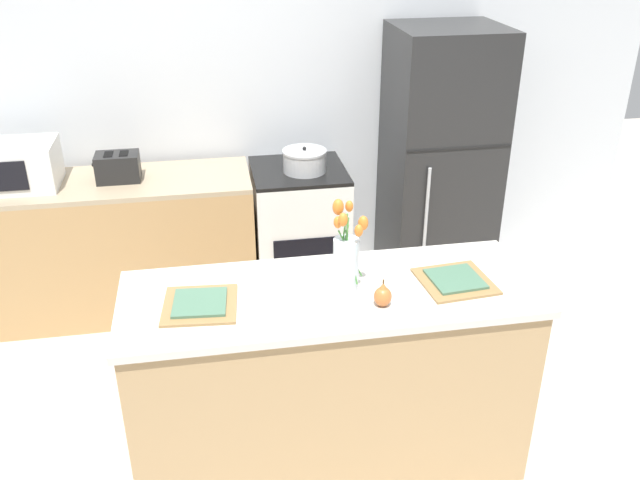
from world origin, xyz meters
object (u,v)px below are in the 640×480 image
object	(u,v)px
plate_setting_right	(455,280)
cooking_pot	(305,161)
stove_range	(300,232)
flower_vase	(346,260)
pear_figurine	(383,295)
toaster	(118,167)
refrigerator	(439,163)
microwave	(15,166)
plate_setting_left	(200,304)

from	to	relation	value
plate_setting_right	cooking_pot	distance (m)	1.64
stove_range	flower_vase	bearing A→B (deg)	-91.38
stove_range	pear_figurine	size ratio (longest dim) A/B	7.40
plate_setting_right	cooking_pot	world-z (taller)	cooking_pot
stove_range	toaster	world-z (taller)	toaster
refrigerator	plate_setting_right	distance (m)	1.70
plate_setting_right	microwave	xyz separation A→B (m)	(-2.16, 1.63, 0.08)
refrigerator	flower_vase	world-z (taller)	refrigerator
refrigerator	microwave	size ratio (longest dim) A/B	3.69
plate_setting_right	toaster	bearing A→B (deg)	133.94
flower_vase	microwave	bearing A→B (deg)	135.57
refrigerator	plate_setting_left	xyz separation A→B (m)	(-1.60, -1.63, 0.08)
stove_range	microwave	size ratio (longest dim) A/B	1.89
flower_vase	toaster	world-z (taller)	flower_vase
stove_range	refrigerator	size ratio (longest dim) A/B	0.51
microwave	cooking_pot	bearing A→B (deg)	-1.50
stove_range	microwave	world-z (taller)	microwave
cooking_pot	microwave	size ratio (longest dim) A/B	0.58
plate_setting_left	refrigerator	bearing A→B (deg)	45.43
microwave	plate_setting_right	bearing A→B (deg)	-37.03
flower_vase	toaster	xyz separation A→B (m)	(-1.08, 1.63, -0.12)
plate_setting_right	refrigerator	bearing A→B (deg)	73.04
pear_figurine	microwave	world-z (taller)	microwave
plate_setting_left	microwave	bearing A→B (deg)	122.82
stove_range	microwave	distance (m)	1.80
plate_setting_left	toaster	size ratio (longest dim) A/B	1.17
plate_setting_right	cooking_pot	bearing A→B (deg)	104.91
plate_setting_right	flower_vase	bearing A→B (deg)	-179.57
pear_figurine	flower_vase	bearing A→B (deg)	136.59
stove_range	toaster	distance (m)	1.24
stove_range	plate_setting_right	bearing A→B (deg)	-74.43
plate_setting_left	toaster	xyz separation A→B (m)	(-0.46, 1.63, 0.03)
plate_setting_left	toaster	world-z (taller)	toaster
pear_figurine	cooking_pot	size ratio (longest dim) A/B	0.44
cooking_pot	microwave	bearing A→B (deg)	178.50
pear_figurine	stove_range	bearing A→B (deg)	92.95
refrigerator	flower_vase	xyz separation A→B (m)	(-0.99, -1.63, 0.23)
toaster	microwave	size ratio (longest dim) A/B	0.58
stove_range	plate_setting_left	distance (m)	1.83
stove_range	refrigerator	distance (m)	1.04
cooking_pot	refrigerator	bearing A→B (deg)	2.93
plate_setting_right	plate_setting_left	bearing A→B (deg)	180.00
pear_figurine	cooking_pot	world-z (taller)	pear_figurine
plate_setting_left	plate_setting_right	bearing A→B (deg)	0.00
flower_vase	stove_range	bearing A→B (deg)	88.62
toaster	microwave	xyz separation A→B (m)	(-0.59, -0.00, 0.05)
flower_vase	toaster	size ratio (longest dim) A/B	1.52
flower_vase	pear_figurine	xyz separation A→B (m)	(0.13, -0.12, -0.11)
plate_setting_right	pear_figurine	bearing A→B (deg)	-160.78
microwave	refrigerator	bearing A→B (deg)	0.03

